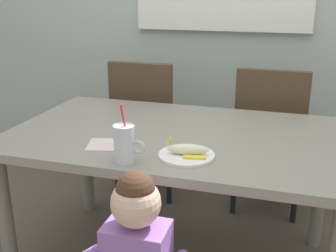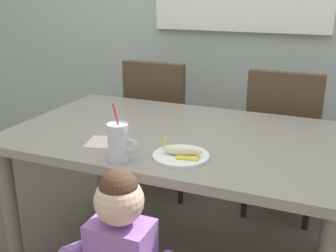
# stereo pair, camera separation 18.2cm
# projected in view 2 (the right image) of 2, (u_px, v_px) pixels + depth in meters

# --- Properties ---
(dining_table) EXTENTS (1.59, 0.96, 0.75)m
(dining_table) POSITION_uv_depth(u_px,v_px,m) (179.00, 150.00, 1.95)
(dining_table) COLOR gray
(dining_table) RESTS_ON ground
(dining_chair_left) EXTENTS (0.44, 0.44, 0.96)m
(dining_chair_left) POSITION_uv_depth(u_px,v_px,m) (161.00, 121.00, 2.77)
(dining_chair_left) COLOR #4C3826
(dining_chair_left) RESTS_ON ground
(dining_chair_right) EXTENTS (0.44, 0.44, 0.96)m
(dining_chair_right) POSITION_uv_depth(u_px,v_px,m) (283.00, 137.00, 2.47)
(dining_chair_right) COLOR #4C3826
(dining_chair_right) RESTS_ON ground
(toddler_standing) EXTENTS (0.33, 0.24, 0.84)m
(toddler_standing) POSITION_uv_depth(u_px,v_px,m) (121.00, 251.00, 1.41)
(toddler_standing) COLOR #3F4760
(toddler_standing) RESTS_ON ground
(milk_cup) EXTENTS (0.13, 0.09, 0.25)m
(milk_cup) POSITION_uv_depth(u_px,v_px,m) (119.00, 144.00, 1.59)
(milk_cup) COLOR silver
(milk_cup) RESTS_ON dining_table
(snack_plate) EXTENTS (0.23, 0.23, 0.01)m
(snack_plate) POSITION_uv_depth(u_px,v_px,m) (181.00, 156.00, 1.64)
(snack_plate) COLOR white
(snack_plate) RESTS_ON dining_table
(peeled_banana) EXTENTS (0.17, 0.12, 0.07)m
(peeled_banana) POSITION_uv_depth(u_px,v_px,m) (183.00, 151.00, 1.62)
(peeled_banana) COLOR #F4EAC6
(peeled_banana) RESTS_ON snack_plate
(paper_napkin) EXTENTS (0.18, 0.18, 0.00)m
(paper_napkin) POSITION_uv_depth(u_px,v_px,m) (105.00, 142.00, 1.79)
(paper_napkin) COLOR silver
(paper_napkin) RESTS_ON dining_table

